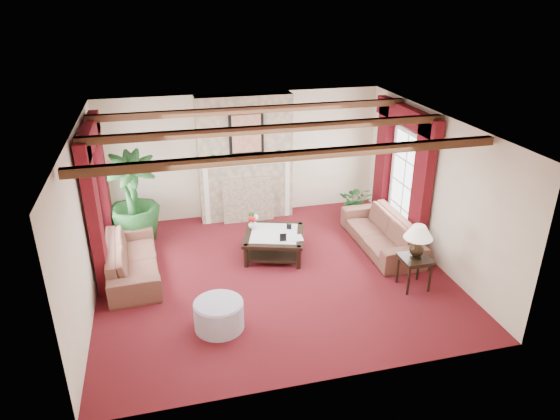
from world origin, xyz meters
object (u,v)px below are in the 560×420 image
object	(u,v)px
potted_palm	(135,218)
coffee_table	(274,244)
sofa_left	(132,253)
side_table	(414,272)
ottoman	(219,315)
sofa_right	(382,227)

from	to	relation	value
potted_palm	coffee_table	size ratio (longest dim) A/B	1.72
sofa_left	side_table	size ratio (longest dim) A/B	3.83
side_table	ottoman	distance (m)	3.35
coffee_table	side_table	xyz separation A→B (m)	(2.02, -1.66, 0.06)
potted_palm	sofa_left	bearing A→B (deg)	-91.70
coffee_table	ottoman	bearing A→B (deg)	-105.99
potted_palm	side_table	size ratio (longest dim) A/B	3.31
side_table	ottoman	size ratio (longest dim) A/B	0.77
sofa_left	ottoman	xyz separation A→B (m)	(1.27, -1.89, -0.20)
sofa_right	side_table	xyz separation A→B (m)	(-0.08, -1.47, -0.14)
sofa_left	sofa_right	xyz separation A→B (m)	(4.69, -0.11, 0.01)
coffee_table	side_table	bearing A→B (deg)	-21.73
sofa_right	ottoman	bearing A→B (deg)	-62.65
sofa_left	potted_palm	distance (m)	1.32
sofa_left	side_table	bearing A→B (deg)	-111.79
coffee_table	sofa_right	bearing A→B (deg)	12.46
sofa_right	side_table	size ratio (longest dim) A/B	3.85
sofa_left	coffee_table	world-z (taller)	sofa_left
side_table	sofa_left	bearing A→B (deg)	161.07
sofa_left	potted_palm	xyz separation A→B (m)	(0.04, 1.31, 0.09)
sofa_right	ottoman	distance (m)	3.86
sofa_left	coffee_table	xyz separation A→B (m)	(2.59, 0.08, -0.20)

